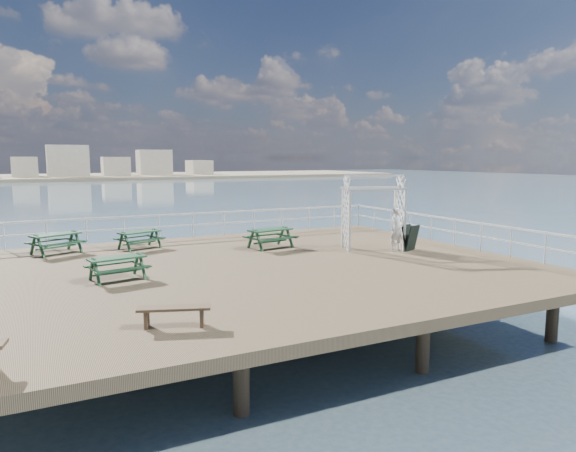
# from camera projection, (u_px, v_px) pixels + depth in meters

# --- Properties ---
(ground) EXTENTS (18.00, 14.00, 0.30)m
(ground) POSITION_uv_depth(u_px,v_px,m) (251.00, 270.00, 16.84)
(ground) COLOR brown
(ground) RESTS_ON ground
(sea_backdrop) EXTENTS (300.00, 300.00, 9.20)m
(sea_backdrop) POSITION_uv_depth(u_px,v_px,m) (109.00, 173.00, 141.48)
(sea_backdrop) COLOR #476077
(sea_backdrop) RESTS_ON ground
(railing) EXTENTS (17.77, 13.76, 1.10)m
(railing) POSITION_uv_depth(u_px,v_px,m) (223.00, 230.00, 18.96)
(railing) COLOR silver
(railing) RESTS_ON ground
(picnic_table_a) EXTENTS (2.15, 1.99, 0.84)m
(picnic_table_a) POSITION_uv_depth(u_px,v_px,m) (56.00, 239.00, 18.91)
(picnic_table_a) COLOR #13351C
(picnic_table_a) RESTS_ON ground
(picnic_table_b) EXTENTS (1.90, 1.71, 0.77)m
(picnic_table_b) POSITION_uv_depth(u_px,v_px,m) (139.00, 236.00, 19.97)
(picnic_table_b) COLOR #13351C
(picnic_table_b) RESTS_ON ground
(picnic_table_c) EXTENTS (1.96, 1.69, 0.85)m
(picnic_table_c) POSITION_uv_depth(u_px,v_px,m) (270.00, 234.00, 20.11)
(picnic_table_c) COLOR #13351C
(picnic_table_c) RESTS_ON ground
(picnic_table_d) EXTENTS (1.78, 1.54, 0.77)m
(picnic_table_d) POSITION_uv_depth(u_px,v_px,m) (117.00, 263.00, 14.81)
(picnic_table_d) COLOR #13351C
(picnic_table_d) RESTS_ON ground
(flat_bench_near) EXTENTS (1.54, 0.84, 0.43)m
(flat_bench_near) POSITION_uv_depth(u_px,v_px,m) (174.00, 312.00, 10.69)
(flat_bench_near) COLOR brown
(flat_bench_near) RESTS_ON ground
(trellis_arbor) EXTENTS (2.60, 1.95, 2.88)m
(trellis_arbor) POSITION_uv_depth(u_px,v_px,m) (373.00, 216.00, 19.77)
(trellis_arbor) COLOR silver
(trellis_arbor) RESTS_ON ground
(sandwich_board) EXTENTS (0.73, 0.63, 1.01)m
(sandwich_board) POSITION_uv_depth(u_px,v_px,m) (410.00, 238.00, 19.48)
(sandwich_board) COLOR black
(sandwich_board) RESTS_ON ground
(person) EXTENTS (0.65, 0.47, 1.65)m
(person) POSITION_uv_depth(u_px,v_px,m) (397.00, 230.00, 19.34)
(person) COLOR white
(person) RESTS_ON ground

